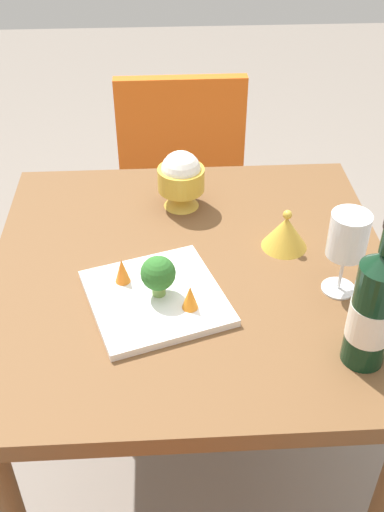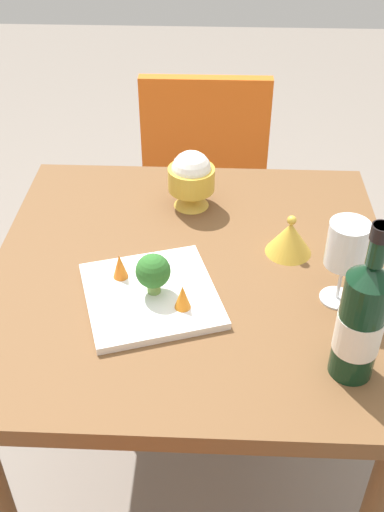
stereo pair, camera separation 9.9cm
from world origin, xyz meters
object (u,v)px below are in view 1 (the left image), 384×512
at_px(rice_bowl_lid, 285,232).
at_px(carrot_garnish_right, 122,270).
at_px(chair_near_window, 181,161).
at_px(wine_bottle, 373,308).
at_px(rice_bowl, 181,179).
at_px(wine_glass, 348,237).
at_px(broccoli_floret, 158,274).
at_px(serving_plate, 156,298).
at_px(carrot_garnish_left, 190,297).

xyz_separation_m(rice_bowl_lid, carrot_garnish_right, (0.35, 0.12, 0.01)).
relative_size(chair_near_window, wine_bottle, 2.79).
distance_m(wine_bottle, carrot_garnish_right, 0.48).
xyz_separation_m(rice_bowl, carrot_garnish_right, (0.13, 0.30, -0.03)).
bearing_deg(wine_bottle, chair_near_window, -75.80).
relative_size(wine_glass, broccoli_floret, 2.09).
xyz_separation_m(wine_bottle, serving_plate, (0.36, -0.17, -0.11)).
height_order(chair_near_window, serving_plate, chair_near_window).
height_order(serving_plate, broccoli_floret, broccoli_floret).
height_order(wine_bottle, serving_plate, wine_bottle).
bearing_deg(chair_near_window, wine_glass, -73.02).
height_order(rice_bowl, broccoli_floret, rice_bowl).
relative_size(chair_near_window, carrot_garnish_right, 15.59).
height_order(wine_bottle, carrot_garnish_right, wine_bottle).
bearing_deg(rice_bowl_lid, carrot_garnish_right, 18.86).
bearing_deg(wine_glass, carrot_garnish_right, -4.06).
height_order(rice_bowl_lid, serving_plate, rice_bowl_lid).
distance_m(rice_bowl, carrot_garnish_left, 0.38).
xyz_separation_m(rice_bowl, carrot_garnish_left, (-0.00, 0.38, -0.03)).
height_order(chair_near_window, rice_bowl_lid, chair_near_window).
bearing_deg(chair_near_window, broccoli_floret, -95.07).
xyz_separation_m(wine_glass, rice_bowl_lid, (0.08, -0.15, -0.09)).
bearing_deg(serving_plate, rice_bowl, -100.71).
bearing_deg(rice_bowl_lid, broccoli_floret, 30.32).
distance_m(chair_near_window, rice_bowl, 0.64).
height_order(rice_bowl, rice_bowl_lid, rice_bowl).
height_order(chair_near_window, rice_bowl, rice_bowl).
bearing_deg(chair_near_window, rice_bowl, -92.18).
bearing_deg(serving_plate, broccoli_floret, -160.67).
distance_m(chair_near_window, rice_bowl_lid, 0.82).
distance_m(chair_near_window, carrot_garnish_right, 0.92).
relative_size(wine_glass, carrot_garnish_right, 3.28).
relative_size(chair_near_window, wine_glass, 4.75).
distance_m(wine_glass, rice_bowl, 0.45).
xyz_separation_m(rice_bowl, serving_plate, (0.06, 0.34, -0.07)).
bearing_deg(rice_bowl, carrot_garnish_left, 90.07).
height_order(serving_plate, carrot_garnish_right, carrot_garnish_right).
bearing_deg(broccoli_floret, rice_bowl_lid, -149.68).
height_order(chair_near_window, broccoli_floret, chair_near_window).
distance_m(wine_glass, carrot_garnish_left, 0.32).
bearing_deg(wine_bottle, wine_glass, -91.48).
distance_m(rice_bowl, carrot_garnish_right, 0.32).
relative_size(broccoli_floret, carrot_garnish_right, 1.57).
height_order(wine_glass, broccoli_floret, wine_glass).
height_order(wine_bottle, wine_glass, wine_bottle).
bearing_deg(wine_bottle, rice_bowl, -59.94).
xyz_separation_m(chair_near_window, serving_plate, (0.08, 0.92, 0.21)).
relative_size(wine_bottle, serving_plate, 0.97).
relative_size(rice_bowl, serving_plate, 0.45).
distance_m(chair_near_window, serving_plate, 0.95).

